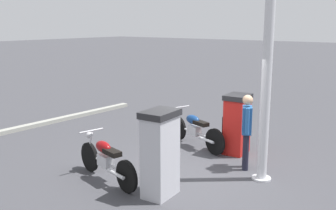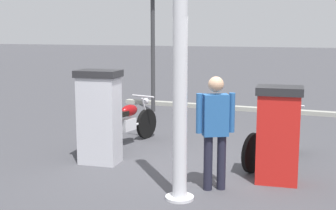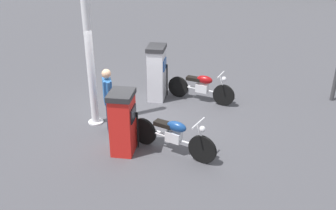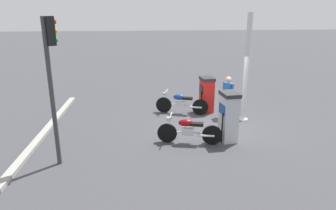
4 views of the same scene
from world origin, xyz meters
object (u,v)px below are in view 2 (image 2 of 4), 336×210
(canopy_support_pole, at_px, (180,58))
(motorcycle_near_pump, at_px, (274,136))
(motorcycle_far_pump, at_px, (126,123))
(roadside_traffic_light, at_px, (153,16))
(fuel_pump_far, at_px, (99,116))
(attendant_person, at_px, (215,126))
(fuel_pump_near, at_px, (278,134))

(canopy_support_pole, bearing_deg, motorcycle_near_pump, -23.28)
(canopy_support_pole, bearing_deg, motorcycle_far_pump, 38.18)
(motorcycle_near_pump, relative_size, roadside_traffic_light, 0.53)
(motorcycle_far_pump, bearing_deg, fuel_pump_far, -175.34)
(roadside_traffic_light, bearing_deg, canopy_support_pole, -155.27)
(attendant_person, bearing_deg, fuel_pump_near, -51.42)
(motorcycle_near_pump, distance_m, motorcycle_far_pump, 3.00)
(motorcycle_far_pump, relative_size, roadside_traffic_light, 0.51)
(canopy_support_pole, bearing_deg, fuel_pump_far, 57.42)
(attendant_person, height_order, roadside_traffic_light, roadside_traffic_light)
(motorcycle_near_pump, bearing_deg, canopy_support_pole, 156.72)
(fuel_pump_far, bearing_deg, motorcycle_far_pump, 4.66)
(fuel_pump_near, distance_m, motorcycle_far_pump, 3.45)
(fuel_pump_far, relative_size, roadside_traffic_light, 0.41)
(motorcycle_near_pump, height_order, roadside_traffic_light, roadside_traffic_light)
(fuel_pump_far, relative_size, attendant_person, 0.98)
(fuel_pump_far, height_order, motorcycle_near_pump, fuel_pump_far)
(attendant_person, bearing_deg, motorcycle_far_pump, 49.81)
(fuel_pump_far, bearing_deg, motorcycle_near_pump, -68.83)
(motorcycle_near_pump, relative_size, attendant_person, 1.26)
(motorcycle_far_pump, bearing_deg, roadside_traffic_light, 13.61)
(canopy_support_pole, bearing_deg, roadside_traffic_light, 24.73)
(fuel_pump_far, bearing_deg, attendant_person, -106.30)
(fuel_pump_near, xyz_separation_m, roadside_traffic_light, (5.11, 4.09, 1.96))
(motorcycle_far_pump, xyz_separation_m, roadside_traffic_light, (3.78, 0.92, 2.26))
(fuel_pump_near, distance_m, attendant_person, 1.07)
(fuel_pump_near, distance_m, motorcycle_near_pump, 1.17)
(fuel_pump_far, distance_m, motorcycle_near_pump, 3.11)
(canopy_support_pole, bearing_deg, attendant_person, -33.07)
(fuel_pump_far, relative_size, motorcycle_far_pump, 0.80)
(fuel_pump_far, distance_m, roadside_traffic_light, 5.54)
(fuel_pump_far, xyz_separation_m, attendant_person, (-0.66, -2.24, 0.13))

